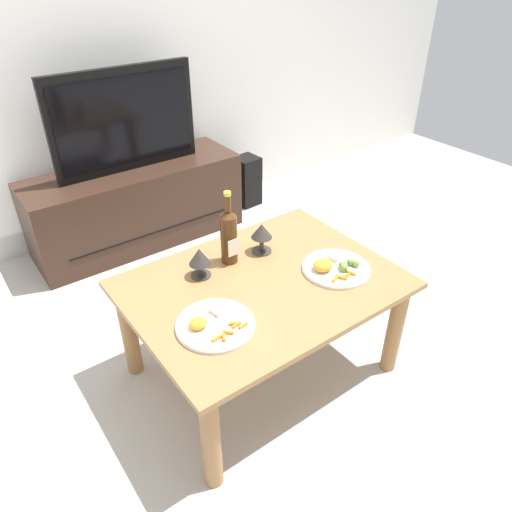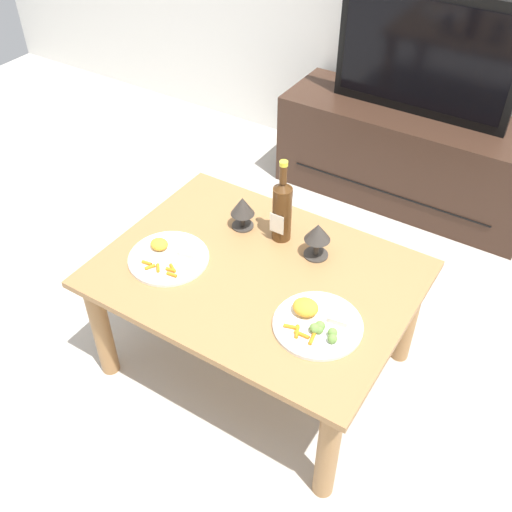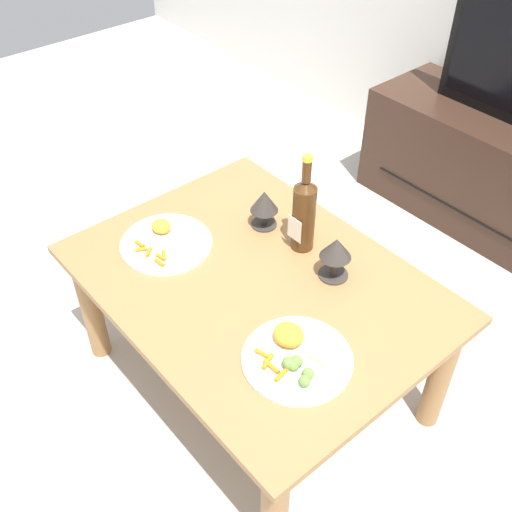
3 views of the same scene
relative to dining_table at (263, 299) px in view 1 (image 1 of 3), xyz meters
name	(u,v)px [view 1 (image 1 of 3)]	position (x,y,z in m)	size (l,w,h in m)	color
ground_plane	(262,368)	(0.00, 0.00, -0.41)	(6.40, 6.40, 0.00)	#B7B2A8
back_wall	(79,18)	(0.00, 1.71, 0.89)	(6.40, 0.10, 2.60)	silver
dining_table	(263,299)	(0.00, 0.00, 0.00)	(1.08, 0.81, 0.50)	#9E7042
tv_stand	(137,205)	(0.05, 1.40, -0.16)	(1.32, 0.44, 0.50)	#382319
tv_screen	(124,120)	(0.05, 1.39, 0.39)	(0.87, 0.05, 0.59)	black
floor_speaker	(247,181)	(0.91, 1.41, -0.23)	(0.16, 0.16, 0.36)	black
wine_bottle	(229,235)	(-0.02, 0.21, 0.22)	(0.07, 0.07, 0.33)	#4C2D14
goblet_left	(200,258)	(-0.18, 0.19, 0.18)	(0.09, 0.09, 0.13)	#38332D
goblet_right	(262,233)	(0.13, 0.19, 0.18)	(0.09, 0.09, 0.14)	#38332D
dinner_plate_left	(214,324)	(-0.30, -0.11, 0.10)	(0.29, 0.29, 0.05)	white
dinner_plate_right	(335,267)	(0.30, -0.11, 0.10)	(0.29, 0.29, 0.06)	white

